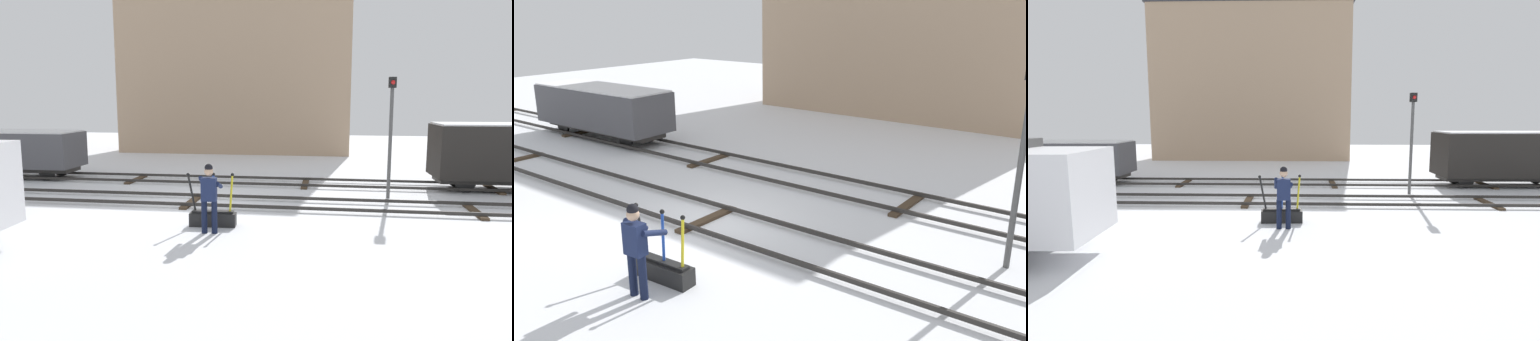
% 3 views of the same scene
% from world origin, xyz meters
% --- Properties ---
extents(ground_plane, '(60.00, 60.00, 0.00)m').
position_xyz_m(ground_plane, '(0.00, 0.00, 0.00)').
color(ground_plane, white).
extents(track_main_line, '(44.00, 1.94, 0.18)m').
position_xyz_m(track_main_line, '(0.00, 0.00, 0.11)').
color(track_main_line, '#2D2B28').
rests_on(track_main_line, ground_plane).
extents(track_siding_near, '(44.00, 1.94, 0.18)m').
position_xyz_m(track_siding_near, '(0.00, 3.88, 0.11)').
color(track_siding_near, '#2D2B28').
rests_on(track_siding_near, ground_plane).
extents(switch_lever_frame, '(1.33, 0.43, 1.45)m').
position_xyz_m(switch_lever_frame, '(1.37, -2.63, 0.25)').
color(switch_lever_frame, black).
rests_on(switch_lever_frame, ground_plane).
extents(rail_worker, '(0.56, 0.70, 1.79)m').
position_xyz_m(rail_worker, '(1.45, -3.30, 1.01)').
color(rail_worker, '#111831').
rests_on(rail_worker, ground_plane).
extents(signal_post, '(0.24, 0.32, 4.10)m').
position_xyz_m(signal_post, '(6.47, 1.82, 2.49)').
color(signal_post, '#4C4C4C').
rests_on(signal_post, ground_plane).
extents(apartment_building, '(14.58, 5.43, 11.30)m').
position_xyz_m(apartment_building, '(-1.55, 16.20, 5.65)').
color(apartment_building, tan).
rests_on(apartment_building, ground_plane).
extents(freight_car_mid_siding, '(6.01, 2.08, 2.02)m').
position_xyz_m(freight_car_mid_siding, '(-9.16, 3.88, 1.19)').
color(freight_car_mid_siding, '#2D2B28').
rests_on(freight_car_mid_siding, ground_plane).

